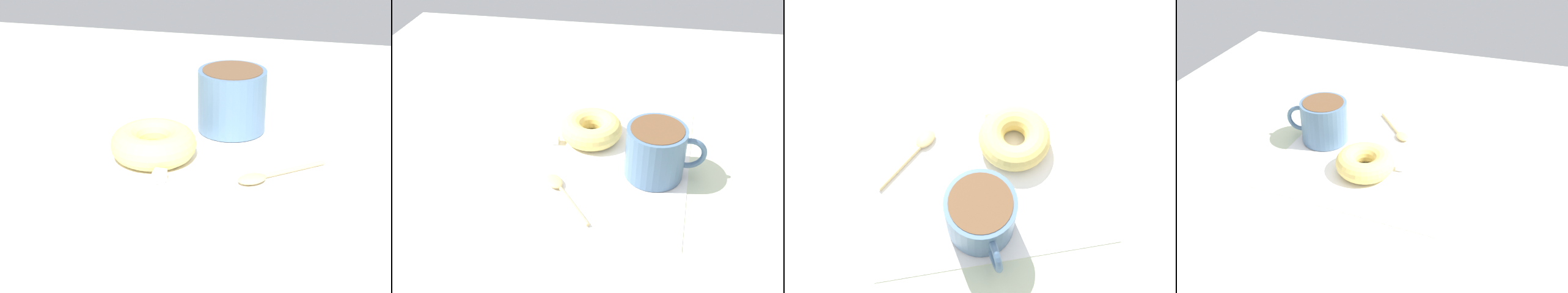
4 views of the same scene
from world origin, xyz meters
TOP-DOWN VIEW (x-y plane):
  - ground_plane at (0.00, 0.00)cm, footprint 120.00×120.00cm
  - napkin at (-0.27, 0.97)cm, footprint 36.71×36.71cm
  - coffee_cup at (-11.60, 3.56)cm, footprint 12.78×9.44cm
  - donut at (-0.33, -4.44)cm, footprint 10.96×10.96cm
  - spoon at (2.84, 9.98)cm, footprint 8.73×10.45cm
  - sugar_cube at (6.15, -1.93)cm, footprint 1.46×1.46cm

SIDE VIEW (x-z plane):
  - ground_plane at x=0.00cm, z-range -2.00..0.00cm
  - napkin at x=-0.27cm, z-range 0.00..0.30cm
  - spoon at x=2.84cm, z-range 0.25..1.15cm
  - sugar_cube at x=6.15cm, z-range 0.30..1.76cm
  - donut at x=-0.33cm, z-range 0.30..4.19cm
  - coffee_cup at x=-11.60cm, z-range 0.45..9.13cm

